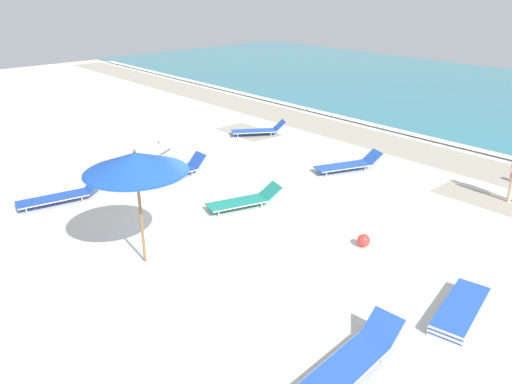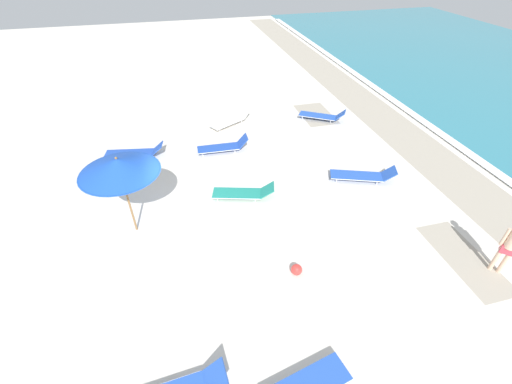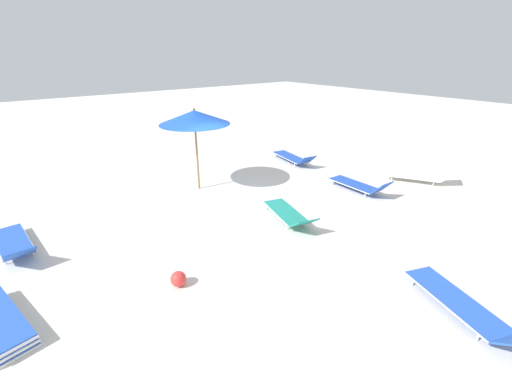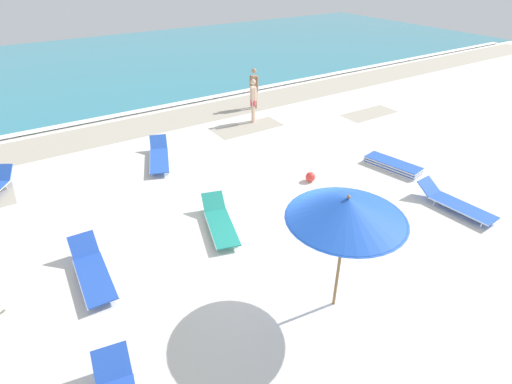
{
  "view_description": "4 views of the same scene",
  "coord_description": "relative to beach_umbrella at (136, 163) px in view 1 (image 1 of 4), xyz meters",
  "views": [
    {
      "loc": [
        8.53,
        -6.59,
        5.72
      ],
      "look_at": [
        -0.23,
        1.2,
        0.75
      ],
      "focal_mm": 35.0,
      "sensor_mm": 36.0,
      "label": 1
    },
    {
      "loc": [
        7.97,
        -0.4,
        7.31
      ],
      "look_at": [
        0.25,
        1.57,
        1.13
      ],
      "focal_mm": 24.0,
      "sensor_mm": 36.0,
      "label": 2
    },
    {
      "loc": [
        4.71,
        7.26,
        4.22
      ],
      "look_at": [
        -0.08,
        1.16,
        0.98
      ],
      "focal_mm": 24.0,
      "sensor_mm": 36.0,
      "label": 3
    },
    {
      "loc": [
        -4.68,
        -6.05,
        6.16
      ],
      "look_at": [
        0.14,
        1.46,
        0.72
      ],
      "focal_mm": 28.0,
      "sensor_mm": 36.0,
      "label": 4
    }
  ],
  "objects": [
    {
      "name": "lounger_stack",
      "position": [
        5.6,
        3.36,
        -2.19
      ],
      "size": [
        0.98,
        1.93,
        0.24
      ],
      "rotation": [
        0.0,
        0.0,
        0.21
      ],
      "color": "blue",
      "rests_on": "ground_plane"
    },
    {
      "name": "sun_lounger_under_umbrella",
      "position": [
        -3.92,
        3.39,
        -2.1
      ],
      "size": [
        0.68,
        2.07,
        0.59
      ],
      "rotation": [
        0.0,
        0.0,
        -0.03
      ],
      "color": "blue",
      "rests_on": "ground_plane"
    },
    {
      "name": "sun_lounger_near_water_right",
      "position": [
        -5.63,
        8.45,
        -2.1
      ],
      "size": [
        1.66,
        2.12,
        0.56
      ],
      "rotation": [
        0.0,
        0.0,
        -0.57
      ],
      "color": "blue",
      "rests_on": "ground_plane"
    },
    {
      "name": "sun_lounger_near_water_left",
      "position": [
        -4.36,
        -0.12,
        -2.11
      ],
      "size": [
        0.99,
        2.37,
        0.54
      ],
      "rotation": [
        0.0,
        0.0,
        -0.17
      ],
      "color": "blue",
      "rests_on": "ground_plane"
    },
    {
      "name": "ground_plane",
      "position": [
        0.25,
        2.07,
        -2.39
      ],
      "size": [
        60.0,
        60.0,
        0.16
      ],
      "color": "silver"
    },
    {
      "name": "beach_umbrella",
      "position": [
        0.0,
        0.0,
        0.0
      ],
      "size": [
        2.16,
        2.16,
        2.6
      ],
      "color": "olive",
      "rests_on": "ground_plane"
    },
    {
      "name": "sun_lounger_mid_beach_solo",
      "position": [
        5.14,
        0.8,
        -2.11
      ],
      "size": [
        0.77,
        2.2,
        0.51
      ],
      "rotation": [
        0.0,
        0.0,
        0.08
      ],
      "color": "blue",
      "rests_on": "ground_plane"
    },
    {
      "name": "sun_lounger_mid_beach_pair_a",
      "position": [
        -0.72,
        3.51,
        -2.1
      ],
      "size": [
        1.15,
        2.16,
        0.51
      ],
      "rotation": [
        0.0,
        0.0,
        -0.28
      ],
      "color": "#1E8475",
      "rests_on": "ground_plane"
    },
    {
      "name": "sun_lounger_mid_beach_pair_b",
      "position": [
        -6.24,
        4.15,
        -2.1
      ],
      "size": [
        1.55,
        2.11,
        0.57
      ],
      "rotation": [
        0.0,
        0.0,
        0.51
      ],
      "color": "white",
      "rests_on": "ground_plane"
    },
    {
      "name": "beach_ball",
      "position": [
        2.79,
        4.16,
        -2.16
      ],
      "size": [
        0.3,
        0.3,
        0.3
      ],
      "color": "red",
      "rests_on": "ground_plane"
    },
    {
      "name": "sun_lounger_beside_umbrella",
      "position": [
        -0.66,
        7.92,
        -2.1
      ],
      "size": [
        1.36,
        2.34,
        0.54
      ],
      "rotation": [
        0.0,
        0.0,
        -0.36
      ],
      "color": "blue",
      "rests_on": "ground_plane"
    }
  ]
}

